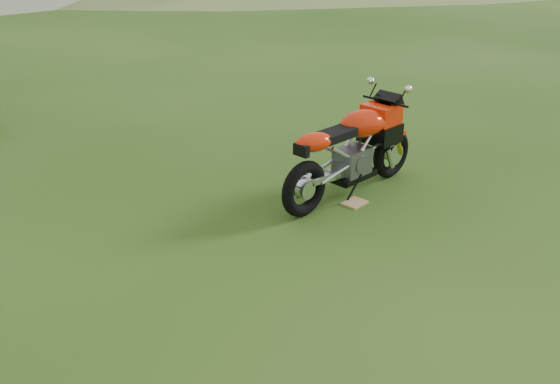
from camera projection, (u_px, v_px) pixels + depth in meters
ground at (317, 259)px, 6.00m from camera, size 120.00×120.00×0.00m
sport_motorcycle at (352, 144)px, 7.10m from camera, size 2.15×1.06×1.25m
plywood_board at (355, 203)px, 7.12m from camera, size 0.32×0.28×0.02m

